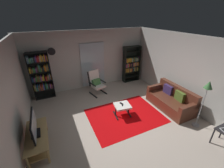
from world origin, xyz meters
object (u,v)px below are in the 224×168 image
at_px(floor_lamp_by_sofa, 207,89).
at_px(wall_clock, 52,52).
at_px(bookshelf_near_tv, 41,75).
at_px(cell_phone, 121,103).
at_px(lounge_armchair, 96,82).
at_px(television, 34,126).
at_px(bookshelf_near_sofa, 131,64).
at_px(ottoman, 122,107).
at_px(tv_stand, 38,139).
at_px(leather_sofa, 171,100).
at_px(tv_remote, 122,105).

xyz_separation_m(floor_lamp_by_sofa, wall_clock, (-3.69, 4.03, 0.56)).
bearing_deg(bookshelf_near_tv, cell_phone, -44.62).
height_order(bookshelf_near_tv, lounge_armchair, bookshelf_near_tv).
distance_m(television, cell_phone, 2.68).
height_order(television, cell_phone, television).
xyz_separation_m(bookshelf_near_sofa, wall_clock, (-3.60, 0.21, 0.97)).
height_order(lounge_armchair, floor_lamp_by_sofa, floor_lamp_by_sofa).
bearing_deg(lounge_armchair, bookshelf_near_tv, 164.99).
bearing_deg(bookshelf_near_tv, ottoman, -45.74).
bearing_deg(lounge_armchair, tv_stand, -137.81).
relative_size(television, cell_phone, 6.59).
distance_m(television, lounge_armchair, 3.18).
bearing_deg(floor_lamp_by_sofa, leather_sofa, 90.91).
xyz_separation_m(leather_sofa, wall_clock, (-3.68, 2.94, 1.55)).
bearing_deg(tv_stand, leather_sofa, -1.14).
height_order(television, floor_lamp_by_sofa, floor_lamp_by_sofa).
distance_m(bookshelf_near_tv, wall_clock, 1.01).
distance_m(bookshelf_near_tv, cell_phone, 3.38).
relative_size(tv_remote, floor_lamp_by_sofa, 0.09).
relative_size(lounge_armchair, ottoman, 1.76).
relative_size(bookshelf_near_tv, ottoman, 3.31).
xyz_separation_m(cell_phone, wall_clock, (-1.82, 2.50, 1.43)).
height_order(leather_sofa, ottoman, leather_sofa).
height_order(television, wall_clock, wall_clock).
bearing_deg(television, cell_phone, 7.56).
relative_size(bookshelf_near_tv, leather_sofa, 1.12).
height_order(television, ottoman, television).
distance_m(television, leather_sofa, 4.51).
height_order(tv_stand, ottoman, tv_stand).
relative_size(tv_stand, ottoman, 2.21).
relative_size(tv_remote, wall_clock, 0.50).
relative_size(bookshelf_near_sofa, lounge_armchair, 1.75).
bearing_deg(wall_clock, tv_remote, -54.83).
height_order(tv_stand, floor_lamp_by_sofa, floor_lamp_by_sofa).
height_order(tv_remote, cell_phone, tv_remote).
distance_m(tv_stand, floor_lamp_by_sofa, 4.77).
distance_m(bookshelf_near_tv, tv_remote, 3.43).
bearing_deg(wall_clock, ottoman, -54.94).
bearing_deg(floor_lamp_by_sofa, ottoman, 142.38).
bearing_deg(bookshelf_near_tv, wall_clock, 16.47).
xyz_separation_m(ottoman, tv_remote, (0.00, 0.01, 0.08)).
bearing_deg(television, tv_remote, 5.85).
relative_size(bookshelf_near_tv, lounge_armchair, 1.89).
xyz_separation_m(bookshelf_near_sofa, lounge_armchair, (-2.06, -0.51, -0.35)).
relative_size(bookshelf_near_tv, cell_phone, 13.77).
relative_size(bookshelf_near_sofa, ottoman, 3.07).
bearing_deg(tv_remote, television, -146.02).
xyz_separation_m(tv_stand, ottoman, (2.63, 0.27, 0.04)).
distance_m(bookshelf_near_sofa, wall_clock, 3.73).
xyz_separation_m(ottoman, wall_clock, (-1.81, 2.58, 1.51)).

